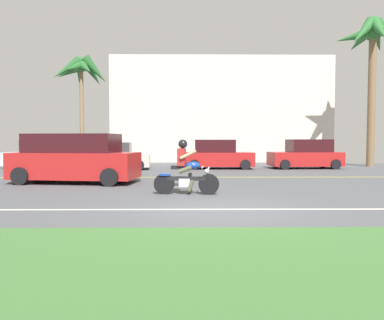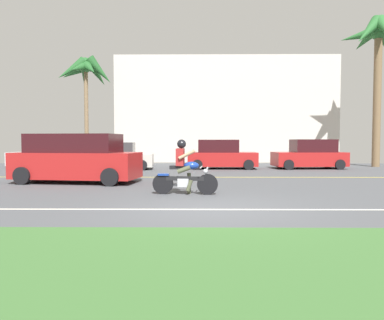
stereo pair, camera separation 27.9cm
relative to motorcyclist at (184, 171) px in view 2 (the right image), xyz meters
The scene contains 13 objects.
ground 1.14m from the motorcyclist, 43.10° to the left, with size 56.00×30.00×0.04m, color #4C4F54.
grass_median 6.56m from the motorcyclist, 84.27° to the right, with size 56.00×3.80×0.06m, color #3D6B33.
lane_line_near 2.67m from the motorcyclist, 75.42° to the right, with size 50.40×0.12×0.01m, color silver.
lane_line_far 5.39m from the motorcyclist, 83.01° to the left, with size 50.40×0.12×0.01m, color yellow.
motorcyclist is the anchor object (origin of this frame).
suv_nearby 5.26m from the motorcyclist, 143.16° to the left, with size 4.93×2.61×1.84m.
parked_car_0 14.08m from the motorcyclist, 127.43° to the left, with size 3.84×1.86×1.61m.
parked_car_1 10.75m from the motorcyclist, 112.29° to the left, with size 3.99×2.12×1.49m.
parked_car_2 10.66m from the motorcyclist, 80.51° to the left, with size 3.91×2.06×1.64m.
parked_car_3 12.61m from the motorcyclist, 57.15° to the left, with size 4.09×2.17×1.66m.
palm_tree_0 17.99m from the motorcyclist, 47.03° to the left, with size 4.35×4.43×9.04m.
palm_tree_1 15.92m from the motorcyclist, 116.75° to the left, with size 3.79×3.85×7.04m.
building_far 19.06m from the motorcyclist, 82.14° to the left, with size 16.38×4.00×7.80m, color beige.
Camera 2 is at (-0.31, -8.83, 1.58)m, focal length 35.77 mm.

